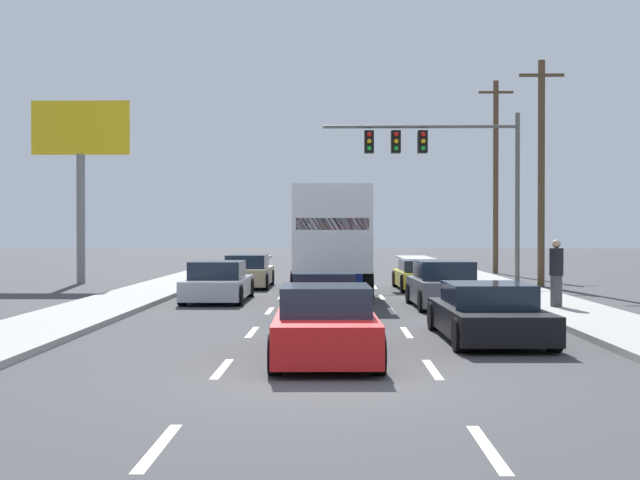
{
  "coord_description": "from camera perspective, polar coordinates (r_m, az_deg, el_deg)",
  "views": [
    {
      "loc": [
        0.13,
        -12.59,
        2.24
      ],
      "look_at": [
        -0.39,
        16.57,
        1.92
      ],
      "focal_mm": 48.0,
      "sensor_mm": 36.0,
      "label": 1
    }
  ],
  "objects": [
    {
      "name": "ground_plane",
      "position": [
        37.66,
        0.81,
        -2.78
      ],
      "size": [
        140.0,
        140.0,
        0.0
      ],
      "primitive_type": "plane",
      "color": "#3D3D3F"
    },
    {
      "name": "sidewalk_right",
      "position": [
        33.28,
        12.05,
        -3.13
      ],
      "size": [
        2.48,
        80.0,
        0.14
      ],
      "primitive_type": "cube",
      "color": "#9E9E99",
      "rests_on": "ground_plane"
    },
    {
      "name": "sidewalk_left",
      "position": [
        33.33,
        -10.46,
        -3.12
      ],
      "size": [
        2.48,
        80.0,
        0.14
      ],
      "primitive_type": "cube",
      "color": "#9E9E99",
      "rests_on": "ground_plane"
    },
    {
      "name": "lane_markings",
      "position": [
        31.36,
        0.77,
        -3.46
      ],
      "size": [
        3.54,
        57.0,
        0.01
      ],
      "color": "silver",
      "rests_on": "ground_plane"
    },
    {
      "name": "car_tan",
      "position": [
        33.76,
        -4.82,
        -2.16
      ],
      "size": [
        1.82,
        4.34,
        1.3
      ],
      "color": "tan",
      "rests_on": "ground_plane"
    },
    {
      "name": "car_silver",
      "position": [
        27.34,
        -6.82,
        -2.88
      ],
      "size": [
        1.93,
        4.63,
        1.28
      ],
      "color": "#B7BABF",
      "rests_on": "ground_plane"
    },
    {
      "name": "box_truck",
      "position": [
        29.27,
        0.76,
        0.3
      ],
      "size": [
        2.72,
        7.82,
        3.66
      ],
      "color": "white",
      "rests_on": "ground_plane"
    },
    {
      "name": "car_navy",
      "position": [
        22.11,
        0.29,
        -3.77
      ],
      "size": [
        1.91,
        4.67,
        1.18
      ],
      "color": "#141E4C",
      "rests_on": "ground_plane"
    },
    {
      "name": "car_red",
      "position": [
        14.84,
        0.37,
        -5.79
      ],
      "size": [
        1.91,
        4.24,
        1.3
      ],
      "color": "red",
      "rests_on": "ground_plane"
    },
    {
      "name": "car_yellow",
      "position": [
        32.68,
        6.76,
        -2.37
      ],
      "size": [
        1.97,
        4.31,
        1.13
      ],
      "color": "yellow",
      "rests_on": "ground_plane"
    },
    {
      "name": "car_gray",
      "position": [
        25.16,
        8.26,
        -3.06
      ],
      "size": [
        1.97,
        4.07,
        1.36
      ],
      "color": "slate",
      "rests_on": "ground_plane"
    },
    {
      "name": "car_black",
      "position": [
        17.87,
        11.13,
        -4.87
      ],
      "size": [
        2.05,
        4.65,
        1.17
      ],
      "color": "black",
      "rests_on": "ground_plane"
    },
    {
      "name": "traffic_signal_mast",
      "position": [
        37.1,
        7.32,
        5.73
      ],
      "size": [
        8.44,
        0.69,
        7.28
      ],
      "color": "#595B56",
      "rests_on": "ground_plane"
    },
    {
      "name": "utility_pole_mid",
      "position": [
        35.64,
        14.54,
        4.54
      ],
      "size": [
        1.8,
        0.28,
        9.1
      ],
      "color": "brown",
      "rests_on": "ground_plane"
    },
    {
      "name": "utility_pole_far",
      "position": [
        45.76,
        11.64,
        4.3
      ],
      "size": [
        1.8,
        0.28,
        10.08
      ],
      "color": "brown",
      "rests_on": "ground_plane"
    },
    {
      "name": "roadside_billboard",
      "position": [
        37.72,
        -15.67,
        5.63
      ],
      "size": [
        4.14,
        0.36,
        7.73
      ],
      "color": "slate",
      "rests_on": "ground_plane"
    },
    {
      "name": "pedestrian_near_corner",
      "position": [
        24.5,
        15.48,
        -2.13
      ],
      "size": [
        0.38,
        0.38,
        1.85
      ],
      "color": "#3F3F42",
      "rests_on": "sidewalk_right"
    }
  ]
}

